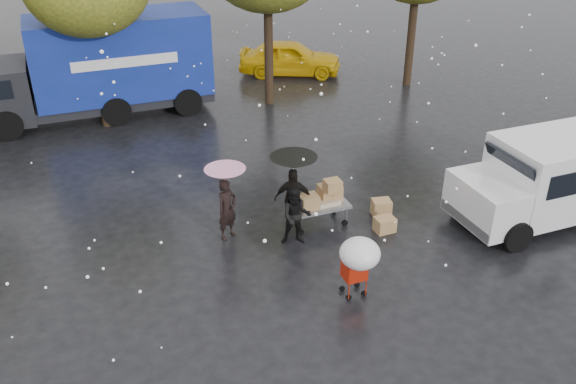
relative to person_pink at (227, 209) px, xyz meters
name	(u,v)px	position (x,y,z in m)	size (l,w,h in m)	color
ground	(314,258)	(1.60, -1.59, -0.78)	(90.00, 90.00, 0.00)	black
person_pink	(227,209)	(0.00, 0.00, 0.00)	(0.57, 0.37, 1.56)	black
person_middle	(296,216)	(1.45, -0.83, -0.04)	(0.72, 0.56, 1.48)	black
person_black	(293,199)	(1.66, -0.14, 0.02)	(0.94, 0.39, 1.60)	black
umbrella_pink	(225,175)	(0.00, 0.00, 0.93)	(0.98, 0.98, 1.87)	#4C4C4C
umbrella_black	(294,163)	(1.66, -0.14, 1.02)	(1.15, 1.15, 1.95)	#4C4C4C
vendor_cart	(322,199)	(2.36, -0.26, -0.05)	(1.52, 0.80, 1.27)	slate
shopping_cart	(359,256)	(1.84, -3.26, 0.28)	(0.84, 0.84, 1.46)	red
white_van	(555,176)	(7.96, -2.06, 0.38)	(4.91, 2.18, 2.20)	white
blue_truck	(98,67)	(-1.87, 9.47, 0.98)	(8.30, 2.60, 3.50)	navy
box_ground_near	(381,207)	(4.00, -0.43, -0.57)	(0.47, 0.38, 0.43)	olive
box_ground_far	(385,224)	(3.69, -1.16, -0.59)	(0.48, 0.38, 0.38)	olive
yellow_taxi	(290,58)	(6.11, 11.38, -0.05)	(1.72, 4.28, 1.46)	#DDAA0B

